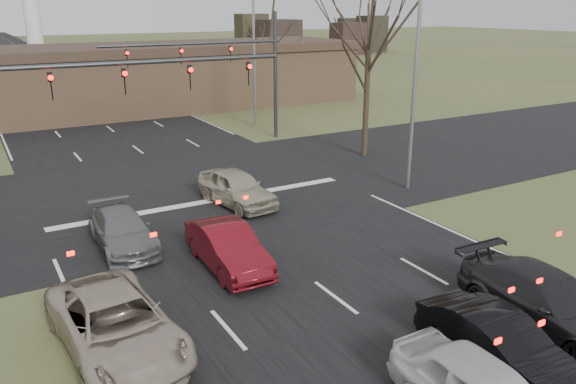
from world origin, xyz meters
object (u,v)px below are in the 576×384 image
object	(u,v)px
mast_arm_far	(235,62)
car_silver_ahead	(236,188)
streetlight_right_far	(252,47)
mast_arm_near	(70,97)
car_black_hatch	(499,344)
car_charcoal_sedan	(548,302)
car_silver_suv	(116,325)
building	(111,79)
car_red_ahead	(228,247)
streetlight_right_near	(413,70)
car_grey_ahead	(122,230)

from	to	relation	value
mast_arm_far	car_silver_ahead	bearing A→B (deg)	-115.28
streetlight_right_far	car_silver_ahead	xyz separation A→B (m)	(-8.31, -14.95, -4.82)
mast_arm_near	car_black_hatch	size ratio (longest dim) A/B	2.83
car_charcoal_sedan	car_silver_suv	bearing A→B (deg)	158.44
building	mast_arm_near	distance (m)	26.14
car_black_hatch	mast_arm_far	bearing A→B (deg)	80.57
mast_arm_near	mast_arm_far	xyz separation A→B (m)	(11.41, 10.00, -0.06)
car_red_ahead	mast_arm_near	bearing A→B (deg)	118.27
car_black_hatch	streetlight_right_far	bearing A→B (deg)	76.14
building	car_red_ahead	size ratio (longest dim) A/B	9.69
streetlight_right_near	car_black_hatch	xyz separation A→B (m)	(-7.50, -11.80, -4.88)
car_red_ahead	car_black_hatch	bearing A→B (deg)	-67.57
car_grey_ahead	car_red_ahead	distance (m)	4.29
car_red_ahead	car_silver_ahead	xyz separation A→B (m)	(2.91, 5.55, 0.05)
building	car_silver_suv	bearing A→B (deg)	-103.48
car_grey_ahead	car_red_ahead	bearing A→B (deg)	-51.30
car_charcoal_sedan	car_grey_ahead	distance (m)	13.94
mast_arm_near	car_grey_ahead	size ratio (longest dim) A/B	2.69
streetlight_right_far	car_charcoal_sedan	xyz separation A→B (m)	(-5.32, -28.14, -4.82)
mast_arm_near	mast_arm_far	bearing A→B (deg)	41.22
car_charcoal_sedan	streetlight_right_far	bearing A→B (deg)	81.99
building	car_black_hatch	bearing A→B (deg)	-90.97
streetlight_right_near	streetlight_right_far	xyz separation A→B (m)	(0.50, 17.00, 0.00)
building	mast_arm_far	distance (m)	15.75
car_grey_ahead	car_red_ahead	xyz separation A→B (m)	(2.59, -3.42, 0.07)
car_black_hatch	car_silver_ahead	bearing A→B (deg)	92.95
building	streetlight_right_near	world-z (taller)	streetlight_right_near
streetlight_right_far	car_red_ahead	distance (m)	23.88
car_grey_ahead	car_silver_ahead	world-z (taller)	car_silver_ahead
building	car_silver_ahead	bearing A→B (deg)	-92.18
car_black_hatch	car_silver_suv	bearing A→B (deg)	146.83
car_black_hatch	car_charcoal_sedan	distance (m)	2.76
streetlight_right_far	car_silver_ahead	world-z (taller)	streetlight_right_far
mast_arm_far	car_grey_ahead	bearing A→B (deg)	-129.21
streetlight_right_far	car_grey_ahead	world-z (taller)	streetlight_right_far
car_silver_suv	car_grey_ahead	xyz separation A→B (m)	(1.78, 6.42, -0.10)
car_charcoal_sedan	car_silver_ahead	world-z (taller)	car_charcoal_sedan
mast_arm_near	car_silver_suv	xyz separation A→B (m)	(-1.04, -9.51, -4.32)
streetlight_right_far	mast_arm_far	bearing A→B (deg)	-128.11
mast_arm_near	car_charcoal_sedan	xyz separation A→B (m)	(9.23, -14.14, -4.30)
building	mast_arm_far	world-z (taller)	mast_arm_far
building	car_charcoal_sedan	bearing A→B (deg)	-87.07
mast_arm_far	car_silver_ahead	world-z (taller)	mast_arm_far
mast_arm_near	car_silver_ahead	distance (m)	7.64
mast_arm_far	building	bearing A→B (deg)	105.58
building	car_grey_ahead	size ratio (longest dim) A/B	9.40
mast_arm_far	car_silver_suv	bearing A→B (deg)	-122.55
car_red_ahead	mast_arm_far	bearing A→B (deg)	65.07
car_black_hatch	car_charcoal_sedan	xyz separation A→B (m)	(2.68, 0.65, 0.06)
car_charcoal_sedan	car_silver_ahead	bearing A→B (deg)	105.47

